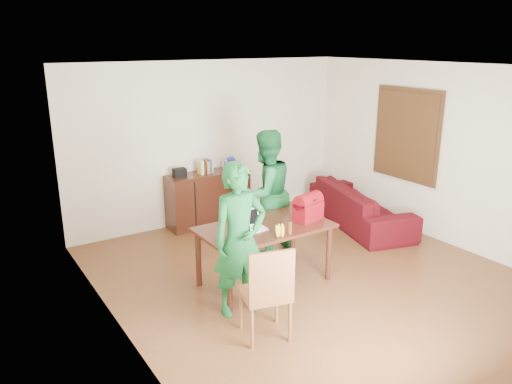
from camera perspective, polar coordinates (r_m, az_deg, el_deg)
room at (r=6.36m, az=5.99°, el=1.45°), size 5.20×5.70×2.90m
table at (r=6.28m, az=0.99°, el=-4.74°), size 1.66×0.94×0.77m
chair at (r=5.34m, az=1.08°, el=-13.33°), size 0.57×0.56×1.04m
person_near at (r=5.55m, az=-1.89°, el=-5.48°), size 0.67×0.47×1.76m
person_far at (r=7.10m, az=1.10°, el=-0.14°), size 0.97×0.80×1.82m
laptop at (r=6.11m, az=-0.32°, el=-3.96°), size 0.33×0.24×0.22m
bananas at (r=5.91m, az=2.74°, el=-4.86°), size 0.17×0.11×0.06m
bottle at (r=6.00m, az=3.88°, el=-3.98°), size 0.06×0.06×0.17m
red_bag at (r=6.44m, az=5.96°, el=-2.02°), size 0.42×0.30×0.28m
sofa at (r=8.59m, az=11.81°, el=-1.50°), size 1.46×2.42×0.66m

